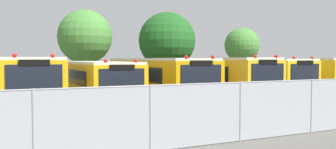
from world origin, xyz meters
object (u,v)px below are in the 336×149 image
(school_bus_3, at_px, (206,77))
(tree_1, at_px, (86,37))
(tree_3, at_px, (242,45))
(tree_2, at_px, (169,40))
(school_bus_0, at_px, (28,81))
(school_bus_4, at_px, (249,76))
(school_bus_5, at_px, (286,74))
(school_bus_1, at_px, (95,81))
(school_bus_2, at_px, (155,78))

(school_bus_3, bearing_deg, tree_1, -62.72)
(tree_3, bearing_deg, tree_2, 173.18)
(school_bus_0, bearing_deg, school_bus_4, -178.85)
(school_bus_3, xyz_separation_m, school_bus_5, (6.86, 0.33, -0.01))
(school_bus_3, bearing_deg, tree_3, -137.97)
(school_bus_1, relative_size, school_bus_3, 0.82)
(school_bus_2, bearing_deg, school_bus_0, -0.35)
(school_bus_4, height_order, tree_2, tree_2)
(school_bus_4, bearing_deg, school_bus_1, 1.15)
(school_bus_4, bearing_deg, school_bus_5, 178.36)
(school_bus_4, height_order, tree_3, tree_3)
(tree_1, bearing_deg, school_bus_4, -46.59)
(school_bus_3, bearing_deg, school_bus_5, -178.26)
(school_bus_4, xyz_separation_m, school_bus_5, (3.23, -0.09, 0.02))
(school_bus_2, height_order, school_bus_4, school_bus_2)
(school_bus_2, bearing_deg, tree_1, -78.41)
(school_bus_5, bearing_deg, school_bus_1, 1.66)
(school_bus_1, distance_m, school_bus_4, 10.50)
(school_bus_1, bearing_deg, school_bus_2, 176.19)
(school_bus_3, distance_m, tree_1, 11.59)
(school_bus_2, relative_size, tree_2, 1.64)
(school_bus_3, relative_size, tree_1, 1.75)
(school_bus_0, height_order, tree_3, tree_3)
(tree_1, distance_m, tree_3, 14.56)
(school_bus_5, height_order, tree_2, tree_2)
(tree_3, bearing_deg, school_bus_1, -152.44)
(school_bus_0, bearing_deg, tree_3, -156.57)
(school_bus_1, distance_m, school_bus_2, 3.49)
(school_bus_2, xyz_separation_m, tree_3, (12.54, 8.51, 2.38))
(school_bus_5, distance_m, tree_3, 8.87)
(school_bus_3, distance_m, tree_3, 12.76)
(school_bus_5, height_order, tree_3, tree_3)
(school_bus_3, bearing_deg, school_bus_1, -2.68)
(school_bus_2, xyz_separation_m, tree_2, (5.23, 9.38, 2.75))
(school_bus_1, distance_m, school_bus_5, 13.73)
(school_bus_0, distance_m, tree_2, 15.52)
(school_bus_5, xyz_separation_m, tree_3, (2.30, 8.23, 2.38))
(school_bus_0, xyz_separation_m, school_bus_5, (17.13, 0.19, -0.01))
(school_bus_1, bearing_deg, school_bus_0, -0.41)
(school_bus_3, relative_size, school_bus_5, 1.08)
(school_bus_4, distance_m, school_bus_5, 3.23)
(tree_2, distance_m, tree_3, 7.37)
(tree_1, relative_size, tree_2, 0.98)
(school_bus_0, relative_size, tree_3, 1.72)
(school_bus_1, relative_size, tree_2, 1.41)
(school_bus_1, distance_m, tree_3, 18.25)
(school_bus_4, distance_m, tree_1, 13.35)
(tree_2, bearing_deg, tree_1, 176.35)
(school_bus_0, xyz_separation_m, school_bus_1, (3.40, 0.06, -0.11))
(school_bus_5, bearing_deg, school_bus_3, 3.87)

